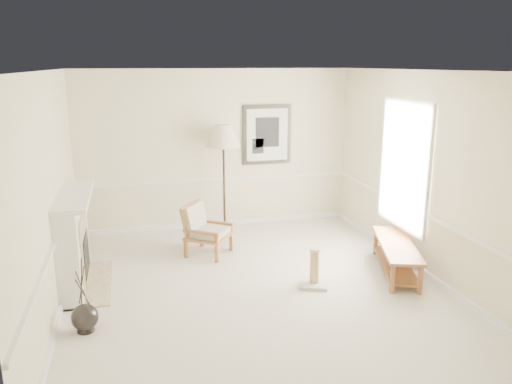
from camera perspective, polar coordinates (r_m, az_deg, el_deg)
ground at (r=7.02m, az=-0.38°, el=-10.65°), size 5.50×5.50×0.00m
room at (r=6.56m, az=0.60°, el=4.68°), size 5.04×5.54×2.92m
fireplace at (r=7.21m, az=-20.07°, el=-5.39°), size 0.64×1.64×1.31m
floor_vase at (r=6.19m, az=-18.97°, el=-13.48°), size 0.31×0.31×0.90m
armchair at (r=8.04m, az=-6.04°, el=-4.05°), size 0.89×0.88×0.81m
floor_lamp at (r=8.81m, az=-3.75°, el=6.08°), size 0.80×0.80×1.95m
bench at (r=7.62m, az=15.73°, el=-6.70°), size 0.95×1.64×0.45m
scratching_post at (r=7.01m, az=6.67°, el=-9.28°), size 0.50×0.50×0.54m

